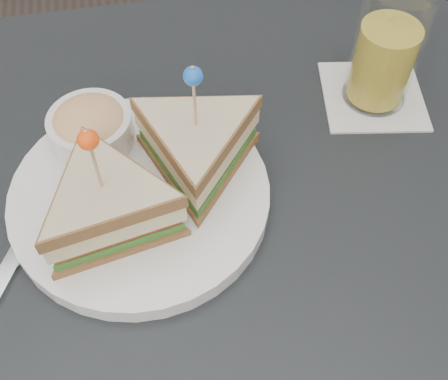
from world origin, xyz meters
TOP-DOWN VIEW (x-y plane):
  - table at (0.00, 0.00)m, footprint 0.80×0.80m
  - plate_meal at (-0.07, 0.05)m, footprint 0.35×0.35m
  - cutlery_knife at (-0.18, 0.05)m, footprint 0.12×0.21m
  - drink_set at (0.23, 0.15)m, footprint 0.14×0.14m

SIDE VIEW (x-z plane):
  - table at x=0.00m, z-range 0.30..1.05m
  - cutlery_knife at x=-0.18m, z-range 0.75..0.76m
  - plate_meal at x=-0.07m, z-range 0.71..0.88m
  - drink_set at x=0.23m, z-range 0.74..0.90m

